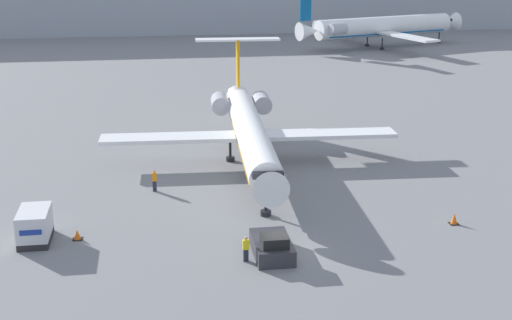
# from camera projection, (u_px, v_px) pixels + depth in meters

# --- Properties ---
(ground_plane) EXTENTS (600.00, 600.00, 0.00)m
(ground_plane) POSITION_uv_depth(u_px,v_px,m) (281.00, 256.00, 46.19)
(ground_plane) COLOR slate
(airplane_main) EXTENTS (27.00, 31.25, 9.54)m
(airplane_main) POSITION_uv_depth(u_px,v_px,m) (249.00, 129.00, 64.68)
(airplane_main) COLOR white
(airplane_main) RESTS_ON ground
(pushback_tug) EXTENTS (2.40, 4.37, 1.77)m
(pushback_tug) POSITION_uv_depth(u_px,v_px,m) (272.00, 246.00, 46.09)
(pushback_tug) COLOR #2D2D33
(pushback_tug) RESTS_ON ground
(luggage_cart) EXTENTS (2.02, 3.47, 2.25)m
(luggage_cart) POSITION_uv_depth(u_px,v_px,m) (35.00, 226.00, 48.12)
(luggage_cart) COLOR #232326
(luggage_cart) RESTS_ON ground
(worker_near_tug) EXTENTS (0.40, 0.24, 1.71)m
(worker_near_tug) POSITION_uv_depth(u_px,v_px,m) (246.00, 248.00, 45.18)
(worker_near_tug) COLOR #232838
(worker_near_tug) RESTS_ON ground
(worker_by_wing) EXTENTS (0.40, 0.26, 1.84)m
(worker_by_wing) POSITION_uv_depth(u_px,v_px,m) (154.00, 180.00, 57.75)
(worker_by_wing) COLOR #232838
(worker_by_wing) RESTS_ON ground
(traffic_cone_left) EXTENTS (0.68, 0.68, 0.70)m
(traffic_cone_left) POSITION_uv_depth(u_px,v_px,m) (77.00, 235.00, 48.65)
(traffic_cone_left) COLOR black
(traffic_cone_left) RESTS_ON ground
(traffic_cone_right) EXTENTS (0.66, 0.66, 0.82)m
(traffic_cone_right) POSITION_uv_depth(u_px,v_px,m) (454.00, 219.00, 51.26)
(traffic_cone_right) COLOR black
(traffic_cone_right) RESTS_ON ground
(airplane_parked_far_left) EXTENTS (35.73, 31.03, 10.89)m
(airplane_parked_far_left) POSITION_uv_depth(u_px,v_px,m) (380.00, 27.00, 133.74)
(airplane_parked_far_left) COLOR white
(airplane_parked_far_left) RESTS_ON ground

